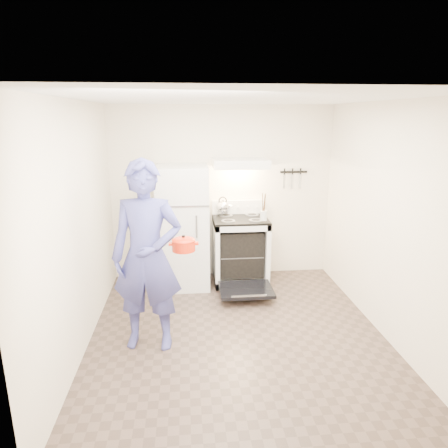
{
  "coord_description": "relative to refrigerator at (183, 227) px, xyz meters",
  "views": [
    {
      "loc": [
        -0.52,
        -3.92,
        2.34
      ],
      "look_at": [
        -0.05,
        1.0,
        1.0
      ],
      "focal_mm": 32.0,
      "sensor_mm": 36.0,
      "label": 1
    }
  ],
  "objects": [
    {
      "name": "back_wall",
      "position": [
        0.58,
        0.35,
        0.4
      ],
      "size": [
        3.2,
        0.02,
        2.5
      ],
      "primitive_type": "cube",
      "color": "#F3E6CD",
      "rests_on": "ground"
    },
    {
      "name": "oven_door",
      "position": [
        0.81,
        -0.57,
        -0.72
      ],
      "size": [
        0.7,
        0.54,
        0.04
      ],
      "primitive_type": "cube",
      "color": "black",
      "rests_on": "floor"
    },
    {
      "name": "backsplash",
      "position": [
        0.81,
        0.31,
        0.2
      ],
      "size": [
        0.76,
        0.07,
        0.2
      ],
      "primitive_type": "cube",
      "color": "white",
      "rests_on": "cooktop"
    },
    {
      "name": "cooktop",
      "position": [
        0.81,
        0.02,
        0.09
      ],
      "size": [
        0.76,
        0.65,
        0.03
      ],
      "primitive_type": "cube",
      "color": "black",
      "rests_on": "stove_body"
    },
    {
      "name": "range_hood",
      "position": [
        0.81,
        0.1,
        0.86
      ],
      "size": [
        0.76,
        0.5,
        0.12
      ],
      "primitive_type": "cube",
      "color": "white",
      "rests_on": "back_wall"
    },
    {
      "name": "pizza_stone",
      "position": [
        0.73,
        0.1,
        -0.4
      ],
      "size": [
        0.31,
        0.31,
        0.02
      ],
      "primitive_type": "cylinder",
      "color": "#987A55",
      "rests_on": "oven_rack"
    },
    {
      "name": "dutch_oven",
      "position": [
        0.01,
        -1.27,
        0.15
      ],
      "size": [
        0.32,
        0.25,
        0.22
      ],
      "primitive_type": null,
      "color": "red",
      "rests_on": "person"
    },
    {
      "name": "refrigerator",
      "position": [
        0.0,
        0.0,
        0.0
      ],
      "size": [
        0.7,
        0.7,
        1.7
      ],
      "primitive_type": "cube",
      "color": "white",
      "rests_on": "floor"
    },
    {
      "name": "knife_strip",
      "position": [
        1.63,
        0.33,
        0.7
      ],
      "size": [
        0.4,
        0.02,
        0.03
      ],
      "primitive_type": "cube",
      "color": "black",
      "rests_on": "back_wall"
    },
    {
      "name": "floor",
      "position": [
        0.58,
        -1.45,
        -0.85
      ],
      "size": [
        3.6,
        3.6,
        0.0
      ],
      "primitive_type": "plane",
      "color": "#4E3D35",
      "rests_on": "ground"
    },
    {
      "name": "utensil_jar",
      "position": [
        1.09,
        -0.24,
        0.2
      ],
      "size": [
        0.1,
        0.1,
        0.13
      ],
      "primitive_type": "cylinder",
      "rotation": [
        0.0,
        0.0,
        0.12
      ],
      "color": "silver",
      "rests_on": "cooktop"
    },
    {
      "name": "oven_rack",
      "position": [
        0.81,
        0.02,
        -0.41
      ],
      "size": [
        0.6,
        0.52,
        0.01
      ],
      "primitive_type": "cube",
      "color": "gray",
      "rests_on": "stove_body"
    },
    {
      "name": "tea_kettle",
      "position": [
        0.58,
        0.24,
        0.23
      ],
      "size": [
        0.22,
        0.18,
        0.27
      ],
      "primitive_type": null,
      "color": "#B9B9BE",
      "rests_on": "cooktop"
    },
    {
      "name": "stove_body",
      "position": [
        0.81,
        0.02,
        -0.39
      ],
      "size": [
        0.76,
        0.65,
        0.92
      ],
      "primitive_type": "cube",
      "color": "white",
      "rests_on": "floor"
    },
    {
      "name": "person",
      "position": [
        -0.35,
        -1.55,
        0.13
      ],
      "size": [
        0.77,
        0.55,
        1.96
      ],
      "primitive_type": "imported",
      "rotation": [
        0.0,
        0.0,
        -0.12
      ],
      "color": "navy",
      "rests_on": "floor"
    }
  ]
}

